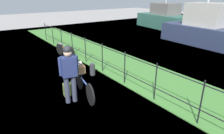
# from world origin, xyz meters

# --- Properties ---
(ground_plane) EXTENTS (60.00, 60.00, 0.00)m
(ground_plane) POSITION_xyz_m (0.00, 0.00, 0.00)
(ground_plane) COLOR #9E9993
(grass_strip) EXTENTS (27.00, 2.40, 0.03)m
(grass_strip) POSITION_xyz_m (0.00, 3.31, 0.01)
(grass_strip) COLOR #478438
(grass_strip) RESTS_ON ground
(iron_fence) EXTENTS (18.04, 0.04, 1.17)m
(iron_fence) POSITION_xyz_m (-0.00, 2.23, 0.67)
(iron_fence) COLOR black
(iron_fence) RESTS_ON ground
(bicycle_main) EXTENTS (1.70, 0.38, 0.64)m
(bicycle_main) POSITION_xyz_m (-0.76, 0.69, 0.34)
(bicycle_main) COLOR black
(bicycle_main) RESTS_ON ground
(wooden_crate) EXTENTS (0.40, 0.34, 0.23)m
(wooden_crate) POSITION_xyz_m (-1.15, 0.77, 0.76)
(wooden_crate) COLOR olive
(wooden_crate) RESTS_ON bicycle_main
(terrier_dog) EXTENTS (0.32, 0.19, 0.18)m
(terrier_dog) POSITION_xyz_m (-1.13, 0.76, 0.95)
(terrier_dog) COLOR silver
(terrier_dog) RESTS_ON wooden_crate
(cyclist_person) EXTENTS (0.33, 0.53, 1.68)m
(cyclist_person) POSITION_xyz_m (-0.67, 0.22, 1.00)
(cyclist_person) COLOR #383D51
(cyclist_person) RESTS_ON ground
(backpack_on_paving) EXTENTS (0.21, 0.30, 0.40)m
(backpack_on_paving) POSITION_xyz_m (-1.09, 0.30, 0.20)
(backpack_on_paving) COLOR olive
(backpack_on_paving) RESTS_ON ground
(mooring_bollard) EXTENTS (0.20, 0.20, 0.46)m
(mooring_bollard) POSITION_xyz_m (-2.02, 1.73, 0.23)
(mooring_bollard) COLOR #38383D
(mooring_bollard) RESTS_ON ground
(bicycle_parked) EXTENTS (1.55, 0.35, 0.60)m
(bicycle_parked) POSITION_xyz_m (-4.87, 1.82, 0.32)
(bicycle_parked) COLOR black
(bicycle_parked) RESTS_ON ground
(moored_boat_near) EXTENTS (5.03, 2.26, 4.07)m
(moored_boat_near) POSITION_xyz_m (-2.29, 9.84, 0.90)
(moored_boat_near) COLOR #2D3856
(moored_boat_near) RESTS_ON ground
(moored_boat_mid) EXTENTS (5.46, 3.04, 3.78)m
(moored_boat_mid) POSITION_xyz_m (-7.75, 12.80, 0.82)
(moored_boat_mid) COLOR #336656
(moored_boat_mid) RESTS_ON ground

